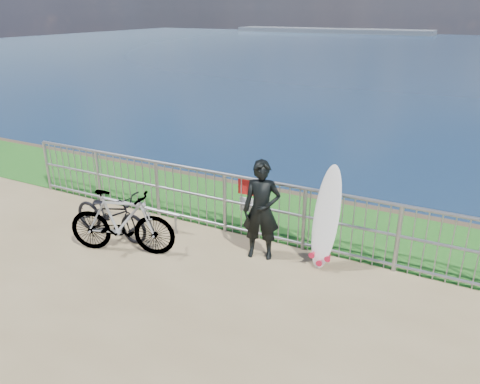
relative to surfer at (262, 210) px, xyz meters
The scene contains 8 objects.
grass_strip 1.89m from the surfer, 106.09° to the left, with size 120.00×120.00×0.00m, color #195617.
seascape 153.04m from the surfer, 106.80° to the left, with size 260.00×260.00×5.00m.
railing 0.75m from the surfer, 130.14° to the left, with size 10.06×0.10×1.13m.
surfer is the anchor object (origin of this frame).
surfboard 1.02m from the surfer, 10.78° to the left, with size 0.50×0.46×1.65m.
bicycle_near 2.75m from the surfer, 167.73° to the right, with size 0.57×1.63×0.86m, color black.
bicycle_far 2.31m from the surfer, 156.16° to the right, with size 0.51×1.81×1.09m, color black.
bike_rack 2.59m from the surfer, behind, with size 1.88×0.05×0.39m.
Camera 1 is at (3.31, -5.10, 3.83)m, focal length 35.00 mm.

